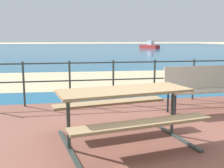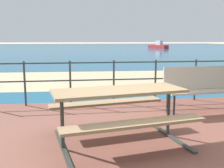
# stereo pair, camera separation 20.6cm
# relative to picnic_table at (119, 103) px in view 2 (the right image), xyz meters

# --- Properties ---
(ground_plane) EXTENTS (240.00, 240.00, 0.00)m
(ground_plane) POSITION_rel_picnic_table_xyz_m (0.28, -0.04, -0.64)
(ground_plane) COLOR beige
(patio_paving) EXTENTS (6.40, 5.20, 0.06)m
(patio_paving) POSITION_rel_picnic_table_xyz_m (0.28, -0.04, -0.61)
(patio_paving) COLOR brown
(patio_paving) RESTS_ON ground
(sea_water) EXTENTS (90.00, 90.00, 0.01)m
(sea_water) POSITION_rel_picnic_table_xyz_m (0.28, 39.96, -0.63)
(sea_water) COLOR #145B84
(sea_water) RESTS_ON ground
(beach_strip) EXTENTS (54.14, 6.67, 0.01)m
(beach_strip) POSITION_rel_picnic_table_xyz_m (0.28, 6.43, -0.63)
(beach_strip) COLOR tan
(beach_strip) RESTS_ON ground
(picnic_table) EXTENTS (2.05, 1.71, 0.77)m
(picnic_table) POSITION_rel_picnic_table_xyz_m (0.00, 0.00, 0.00)
(picnic_table) COLOR #8C704C
(picnic_table) RESTS_ON patio_paving
(park_bench) EXTENTS (1.54, 0.54, 0.91)m
(park_bench) POSITION_rel_picnic_table_xyz_m (1.88, 1.36, -0.04)
(park_bench) COLOR tan
(park_bench) RESTS_ON patio_paving
(railing_fence) EXTENTS (5.94, 0.04, 0.98)m
(railing_fence) POSITION_rel_picnic_table_xyz_m (0.28, 2.37, 0.03)
(railing_fence) COLOR #2D3833
(railing_fence) RESTS_ON patio_paving
(boat_near) EXTENTS (2.61, 4.06, 1.26)m
(boat_near) POSITION_rel_picnic_table_xyz_m (12.77, 38.19, -0.24)
(boat_near) COLOR red
(boat_near) RESTS_ON sea_water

